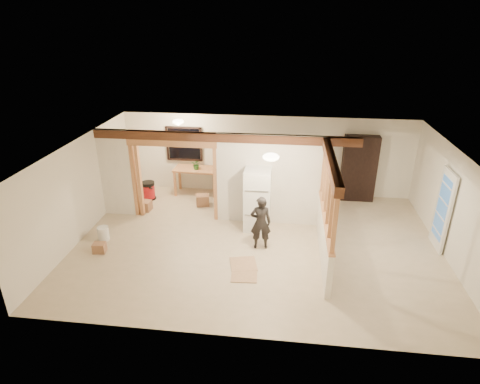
# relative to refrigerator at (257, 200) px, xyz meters

# --- Properties ---
(floor) EXTENTS (9.00, 6.50, 0.01)m
(floor) POSITION_rel_refrigerator_xyz_m (0.07, -0.81, -0.84)
(floor) COLOR beige
(floor) RESTS_ON ground
(ceiling) EXTENTS (9.00, 6.50, 0.01)m
(ceiling) POSITION_rel_refrigerator_xyz_m (0.07, -0.81, 1.66)
(ceiling) COLOR white
(wall_back) EXTENTS (9.00, 0.01, 2.50)m
(wall_back) POSITION_rel_refrigerator_xyz_m (0.07, 2.44, 0.41)
(wall_back) COLOR silver
(wall_back) RESTS_ON floor
(wall_front) EXTENTS (9.00, 0.01, 2.50)m
(wall_front) POSITION_rel_refrigerator_xyz_m (0.07, -4.06, 0.41)
(wall_front) COLOR silver
(wall_front) RESTS_ON floor
(wall_left) EXTENTS (0.01, 6.50, 2.50)m
(wall_left) POSITION_rel_refrigerator_xyz_m (-4.43, -0.81, 0.41)
(wall_left) COLOR silver
(wall_left) RESTS_ON floor
(wall_right) EXTENTS (0.01, 6.50, 2.50)m
(wall_right) POSITION_rel_refrigerator_xyz_m (4.57, -0.81, 0.41)
(wall_right) COLOR silver
(wall_right) RESTS_ON floor
(partition_left_stub) EXTENTS (0.90, 0.12, 2.50)m
(partition_left_stub) POSITION_rel_refrigerator_xyz_m (-3.98, 0.39, 0.41)
(partition_left_stub) COLOR silver
(partition_left_stub) RESTS_ON floor
(partition_center) EXTENTS (2.80, 0.12, 2.50)m
(partition_center) POSITION_rel_refrigerator_xyz_m (0.27, 0.39, 0.41)
(partition_center) COLOR silver
(partition_center) RESTS_ON floor
(doorway_frame) EXTENTS (2.46, 0.14, 2.20)m
(doorway_frame) POSITION_rel_refrigerator_xyz_m (-2.33, 0.39, 0.26)
(doorway_frame) COLOR #BE8050
(doorway_frame) RESTS_ON floor
(header_beam_back) EXTENTS (7.00, 0.18, 0.22)m
(header_beam_back) POSITION_rel_refrigerator_xyz_m (-0.93, 0.39, 1.54)
(header_beam_back) COLOR #552F1D
(header_beam_back) RESTS_ON ceiling
(header_beam_right) EXTENTS (0.18, 3.30, 0.22)m
(header_beam_right) POSITION_rel_refrigerator_xyz_m (1.67, -1.21, 1.54)
(header_beam_right) COLOR #552F1D
(header_beam_right) RESTS_ON ceiling
(pony_wall) EXTENTS (0.12, 3.20, 1.00)m
(pony_wall) POSITION_rel_refrigerator_xyz_m (1.67, -1.21, -0.34)
(pony_wall) COLOR silver
(pony_wall) RESTS_ON floor
(stud_partition) EXTENTS (0.14, 3.20, 1.32)m
(stud_partition) POSITION_rel_refrigerator_xyz_m (1.67, -1.21, 0.82)
(stud_partition) COLOR #BE8050
(stud_partition) RESTS_ON pony_wall
(window_back) EXTENTS (1.12, 0.10, 1.10)m
(window_back) POSITION_rel_refrigerator_xyz_m (-2.53, 2.36, 0.71)
(window_back) COLOR black
(window_back) RESTS_ON wall_back
(french_door) EXTENTS (0.12, 0.86, 2.00)m
(french_door) POSITION_rel_refrigerator_xyz_m (4.49, -0.41, 0.16)
(french_door) COLOR white
(french_door) RESTS_ON floor
(ceiling_dome_main) EXTENTS (0.36, 0.36, 0.16)m
(ceiling_dome_main) POSITION_rel_refrigerator_xyz_m (0.37, -1.31, 1.64)
(ceiling_dome_main) COLOR #FFEABF
(ceiling_dome_main) RESTS_ON ceiling
(ceiling_dome_util) EXTENTS (0.32, 0.32, 0.14)m
(ceiling_dome_util) POSITION_rel_refrigerator_xyz_m (-2.43, 1.49, 1.64)
(ceiling_dome_util) COLOR #FFEABF
(ceiling_dome_util) RESTS_ON ceiling
(hanging_bulb) EXTENTS (0.07, 0.07, 0.07)m
(hanging_bulb) POSITION_rel_refrigerator_xyz_m (-1.93, 0.79, 1.34)
(hanging_bulb) COLOR #FFD88C
(hanging_bulb) RESTS_ON ceiling
(refrigerator) EXTENTS (0.69, 0.67, 1.67)m
(refrigerator) POSITION_rel_refrigerator_xyz_m (0.00, 0.00, 0.00)
(refrigerator) COLOR white
(refrigerator) RESTS_ON floor
(woman) EXTENTS (0.54, 0.39, 1.38)m
(woman) POSITION_rel_refrigerator_xyz_m (0.16, -0.98, -0.15)
(woman) COLOR black
(woman) RESTS_ON floor
(work_table) EXTENTS (1.40, 0.74, 0.86)m
(work_table) POSITION_rel_refrigerator_xyz_m (-2.11, 2.05, -0.41)
(work_table) COLOR #BE8050
(work_table) RESTS_ON floor
(potted_plant) EXTENTS (0.31, 0.28, 0.32)m
(potted_plant) POSITION_rel_refrigerator_xyz_m (-2.06, 1.96, 0.18)
(potted_plant) COLOR #335C28
(potted_plant) RESTS_ON work_table
(shop_vac) EXTENTS (0.47, 0.47, 0.58)m
(shop_vac) POSITION_rel_refrigerator_xyz_m (-3.50, 1.45, -0.55)
(shop_vac) COLOR #AA1318
(shop_vac) RESTS_ON floor
(bookshelf) EXTENTS (1.02, 0.34, 2.04)m
(bookshelf) POSITION_rel_refrigerator_xyz_m (2.90, 2.20, 0.18)
(bookshelf) COLOR black
(bookshelf) RESTS_ON floor
(bucket) EXTENTS (0.29, 0.29, 0.36)m
(bucket) POSITION_rel_refrigerator_xyz_m (-3.84, -1.09, -0.66)
(bucket) COLOR silver
(bucket) RESTS_ON floor
(box_util_a) EXTENTS (0.45, 0.41, 0.33)m
(box_util_a) POSITION_rel_refrigerator_xyz_m (-1.75, 1.23, -0.67)
(box_util_a) COLOR #9A6A4A
(box_util_a) RESTS_ON floor
(box_util_b) EXTENTS (0.34, 0.34, 0.29)m
(box_util_b) POSITION_rel_refrigerator_xyz_m (-3.34, 0.67, -0.69)
(box_util_b) COLOR #9A6A4A
(box_util_b) RESTS_ON floor
(box_front) EXTENTS (0.32, 0.27, 0.24)m
(box_front) POSITION_rel_refrigerator_xyz_m (-3.69, -1.67, -0.72)
(box_front) COLOR #9A6A4A
(box_front) RESTS_ON floor
(floor_panel_near) EXTENTS (0.71, 0.71, 0.02)m
(floor_panel_near) POSITION_rel_refrigerator_xyz_m (-0.17, -1.78, -0.83)
(floor_panel_near) COLOR tan
(floor_panel_near) RESTS_ON floor
(floor_panel_far) EXTENTS (0.60, 0.49, 0.02)m
(floor_panel_far) POSITION_rel_refrigerator_xyz_m (-0.10, -2.25, -0.83)
(floor_panel_far) COLOR tan
(floor_panel_far) RESTS_ON floor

